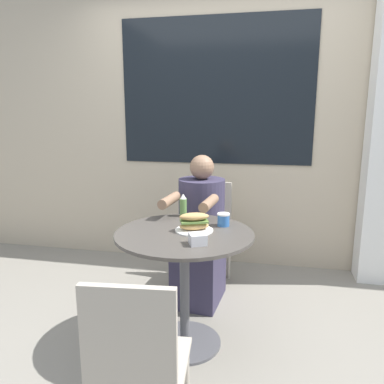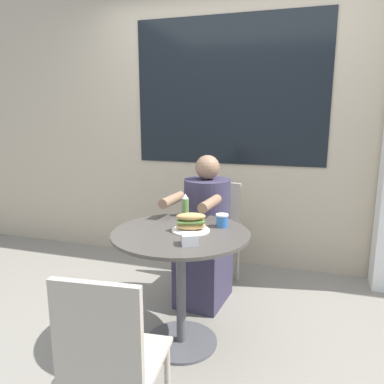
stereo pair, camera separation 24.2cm
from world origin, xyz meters
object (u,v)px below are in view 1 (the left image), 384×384
(drink_cup, at_px, (223,220))
(sandwich_on_plate, at_px, (194,223))
(diner_chair, at_px, (209,223))
(cafe_table, at_px, (185,262))
(empty_chair_across, at_px, (135,360))
(condiment_bottle, at_px, (183,205))
(seated_diner, at_px, (200,239))

(drink_cup, bearing_deg, sandwich_on_plate, -139.26)
(sandwich_on_plate, bearing_deg, diner_chair, 93.37)
(diner_chair, relative_size, drink_cup, 10.64)
(cafe_table, bearing_deg, empty_chair_across, -89.31)
(empty_chair_across, distance_m, sandwich_on_plate, 0.98)
(sandwich_on_plate, distance_m, drink_cup, 0.21)
(cafe_table, relative_size, condiment_bottle, 5.31)
(diner_chair, distance_m, drink_cup, 0.85)
(diner_chair, bearing_deg, condiment_bottle, 87.60)
(condiment_bottle, bearing_deg, diner_chair, 81.88)
(diner_chair, bearing_deg, seated_diner, 93.60)
(diner_chair, relative_size, seated_diner, 0.76)
(condiment_bottle, bearing_deg, sandwich_on_plate, -65.89)
(cafe_table, relative_size, sandwich_on_plate, 3.60)
(diner_chair, xyz_separation_m, condiment_bottle, (-0.09, -0.61, 0.30))
(seated_diner, bearing_deg, diner_chair, -86.40)
(seated_diner, bearing_deg, empty_chair_across, 96.69)
(empty_chair_across, bearing_deg, condiment_bottle, 88.90)
(seated_diner, height_order, sandwich_on_plate, seated_diner)
(seated_diner, bearing_deg, sandwich_on_plate, 102.41)
(cafe_table, xyz_separation_m, diner_chair, (-0.00, 0.96, -0.03))
(empty_chair_across, distance_m, drink_cup, 1.13)
(sandwich_on_plate, relative_size, drink_cup, 2.84)
(diner_chair, height_order, condiment_bottle, condiment_bottle)
(diner_chair, height_order, drink_cup, diner_chair)
(empty_chair_across, relative_size, sandwich_on_plate, 3.74)
(diner_chair, bearing_deg, sandwich_on_plate, 99.09)
(cafe_table, distance_m, diner_chair, 0.96)
(diner_chair, relative_size, empty_chair_across, 1.00)
(diner_chair, height_order, sandwich_on_plate, diner_chair)
(diner_chair, height_order, empty_chair_across, same)
(sandwich_on_plate, relative_size, condiment_bottle, 1.47)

